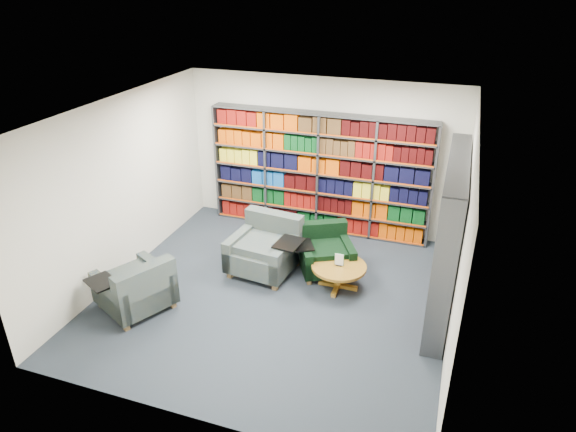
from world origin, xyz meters
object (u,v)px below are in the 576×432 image
(chair_green_right, at_px, (324,253))
(chair_teal_front, at_px, (138,290))
(coffee_table, at_px, (339,270))
(chair_teal_left, at_px, (267,249))

(chair_green_right, bearing_deg, chair_teal_front, -138.87)
(chair_teal_front, bearing_deg, coffee_table, 29.85)
(chair_teal_left, relative_size, chair_teal_front, 0.99)
(chair_teal_left, xyz_separation_m, chair_teal_front, (-1.33, -1.65, -0.03))
(chair_green_right, distance_m, coffee_table, 0.58)
(chair_teal_left, bearing_deg, chair_green_right, 18.04)
(chair_teal_left, xyz_separation_m, coffee_table, (1.24, -0.17, -0.04))
(chair_teal_left, height_order, coffee_table, chair_teal_left)
(chair_teal_front, relative_size, coffee_table, 1.46)
(chair_green_right, height_order, coffee_table, chair_green_right)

